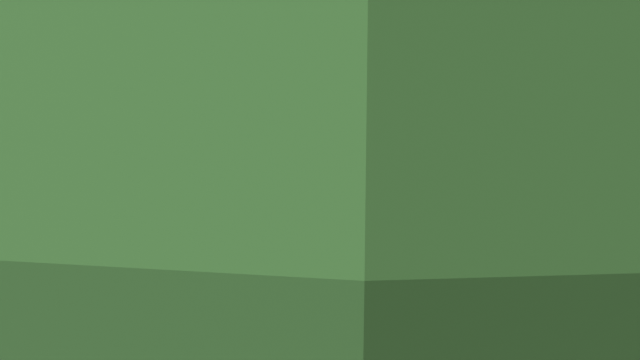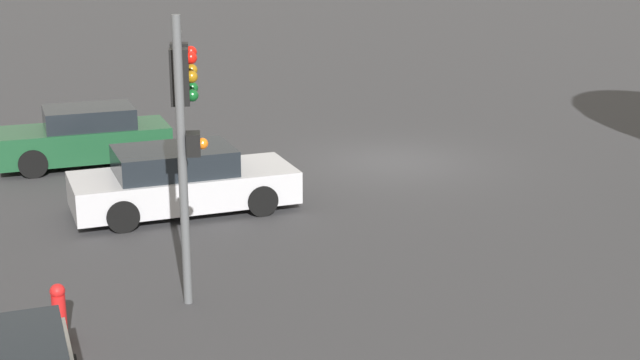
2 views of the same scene
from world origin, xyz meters
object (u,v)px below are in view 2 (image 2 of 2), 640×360
Objects in this scene: traffic_signal at (183,101)px; crossing_car_0 at (182,181)px; crossing_car_1 at (85,137)px; fire_hydrant at (59,312)px.

traffic_signal is 4.88m from crossing_car_0.
crossing_car_0 is 1.12× the size of crossing_car_1.
crossing_car_0 is at bearing 92.47° from traffic_signal.
fire_hydrant is at bearing 81.96° from crossing_car_1.
traffic_signal is 9.18m from crossing_car_1.
fire_hydrant is at bearing -118.84° from crossing_car_0.
fire_hydrant is at bearing -134.95° from traffic_signal.
traffic_signal is 3.79m from fire_hydrant.
traffic_signal is 5.02× the size of fire_hydrant.
crossing_car_1 reaches higher than fire_hydrant.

